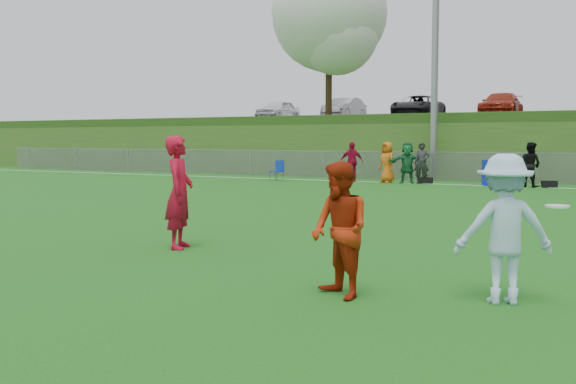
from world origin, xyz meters
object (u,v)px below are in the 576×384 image
Objects in this scene: player_blue at (504,229)px; frisbee at (557,206)px; player_red_center at (340,230)px; recycling_bin at (490,173)px; player_red_left at (179,192)px.

player_blue is 0.64m from frisbee.
recycling_bin is at bearing 130.84° from player_red_center.
player_red_left is 4.08m from player_red_center.
player_blue is (1.68, 0.62, 0.04)m from player_red_center.
player_red_left reaches higher than recycling_bin.
frisbee is 0.24× the size of recycling_bin.
recycling_bin is (-1.80, 19.12, -0.28)m from player_red_center.
player_blue is at bearing 163.63° from frisbee.
recycling_bin is at bearing -28.97° from player_red_left.
player_red_center is (3.65, -1.83, -0.15)m from player_red_left.
player_red_center is 0.95× the size of player_blue.
player_blue is at bearing 55.55° from player_red_center.
player_blue reaches higher than player_red_center.
frisbee is at bearing -126.00° from player_red_left.
player_blue reaches higher than frisbee.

